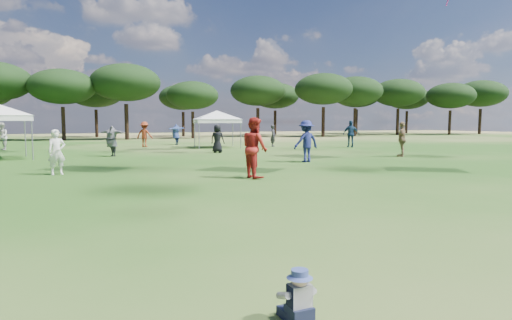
{
  "coord_description": "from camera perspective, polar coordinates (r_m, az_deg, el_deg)",
  "views": [
    {
      "loc": [
        -1.95,
        -0.75,
        1.77
      ],
      "look_at": [
        0.1,
        3.98,
        1.31
      ],
      "focal_mm": 30.0,
      "sensor_mm": 36.0,
      "label": 1
    }
  ],
  "objects": [
    {
      "name": "tree_line",
      "position": [
        48.49,
        -18.45,
        9.17
      ],
      "size": [
        108.78,
        17.63,
        7.77
      ],
      "color": "black",
      "rests_on": "ground"
    },
    {
      "name": "festival_crowd",
      "position": [
        23.63,
        -15.22,
        2.71
      ],
      "size": [
        29.19,
        21.91,
        1.92
      ],
      "color": "maroon",
      "rests_on": "ground"
    },
    {
      "name": "tent_right",
      "position": [
        29.53,
        -5.27,
        6.34
      ],
      "size": [
        5.89,
        5.89,
        2.84
      ],
      "rotation": [
        0.0,
        0.0,
        -0.16
      ],
      "color": "gray",
      "rests_on": "ground"
    },
    {
      "name": "toddler",
      "position": [
        3.98,
        5.66,
        -17.91
      ],
      "size": [
        0.32,
        0.36,
        0.49
      ],
      "rotation": [
        0.0,
        0.0,
        0.01
      ],
      "color": "black",
      "rests_on": "ground"
    }
  ]
}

